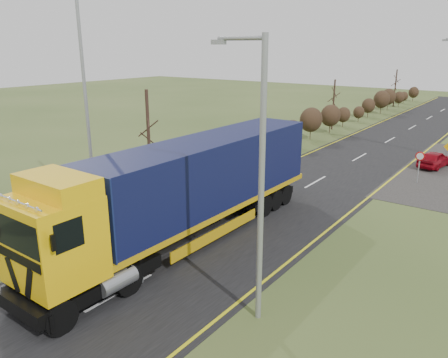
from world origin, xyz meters
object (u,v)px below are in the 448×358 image
at_px(speed_sign, 419,162).
at_px(streetlight_near, 259,174).
at_px(car_red_hatchback, 435,159).
at_px(lorry, 189,186).

bearing_deg(speed_sign, streetlight_near, -92.17).
height_order(streetlight_near, speed_sign, streetlight_near).
distance_m(car_red_hatchback, streetlight_near, 23.00).
height_order(car_red_hatchback, streetlight_near, streetlight_near).
bearing_deg(speed_sign, lorry, -112.12).
distance_m(lorry, speed_sign, 16.06).
height_order(car_red_hatchback, speed_sign, speed_sign).
xyz_separation_m(lorry, streetlight_near, (5.35, -3.11, 2.19)).
relative_size(lorry, car_red_hatchback, 4.69).
height_order(lorry, streetlight_near, streetlight_near).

